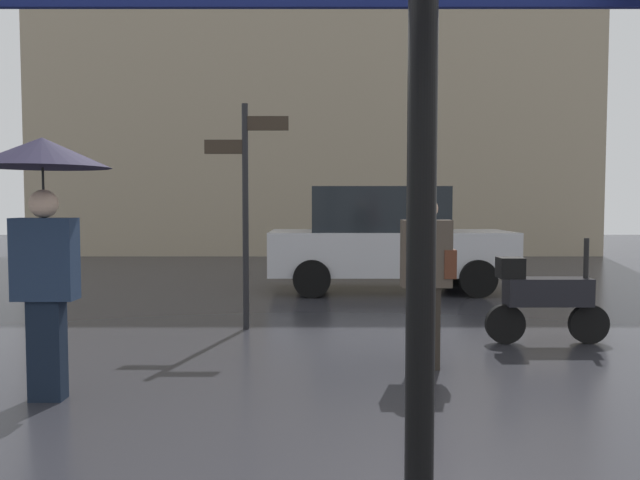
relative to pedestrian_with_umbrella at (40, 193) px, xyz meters
name	(u,v)px	position (x,y,z in m)	size (l,w,h in m)	color
pedestrian_with_umbrella	(40,193)	(0.00, 0.00, 0.00)	(1.09, 1.09, 2.17)	black
pedestrian_with_bag	(425,272)	(3.32, 1.00, -0.76)	(0.52, 0.24, 1.70)	#2A241E
parked_scooter	(541,296)	(4.87, 2.10, -1.16)	(1.44, 0.32, 1.23)	black
parked_car_left	(383,239)	(3.49, 6.54, -0.74)	(4.44, 1.91, 1.94)	silver
street_signpost	(243,193)	(1.31, 2.96, 0.05)	(1.08, 0.08, 2.91)	black
building_block	(312,41)	(2.10, 15.21, 5.09)	(17.91, 2.00, 13.62)	gray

